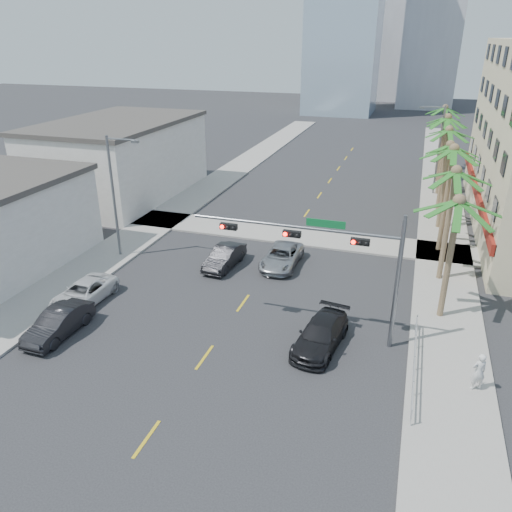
{
  "coord_description": "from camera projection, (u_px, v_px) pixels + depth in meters",
  "views": [
    {
      "loc": [
        9.16,
        -15.56,
        15.25
      ],
      "look_at": [
        0.97,
        9.62,
        3.5
      ],
      "focal_mm": 35.0,
      "sensor_mm": 36.0,
      "label": 1
    }
  ],
  "objects": [
    {
      "name": "ground",
      "position": [
        169.0,
        408.0,
        22.3
      ],
      "size": [
        260.0,
        260.0,
        0.0
      ],
      "primitive_type": "plane",
      "color": "#262628",
      "rests_on": "ground"
    },
    {
      "name": "sidewalk_right",
      "position": [
        444.0,
        263.0,
        36.27
      ],
      "size": [
        4.0,
        120.0,
        0.15
      ],
      "primitive_type": "cube",
      "color": "gray",
      "rests_on": "ground"
    },
    {
      "name": "sidewalk_left",
      "position": [
        150.0,
        227.0,
        43.05
      ],
      "size": [
        4.0,
        120.0,
        0.15
      ],
      "primitive_type": "cube",
      "color": "gray",
      "rests_on": "ground"
    },
    {
      "name": "sidewalk_cross",
      "position": [
        291.0,
        235.0,
        41.4
      ],
      "size": [
        80.0,
        4.0,
        0.15
      ],
      "primitive_type": "cube",
      "color": "gray",
      "rests_on": "ground"
    },
    {
      "name": "building_left_far",
      "position": [
        121.0,
        160.0,
        50.69
      ],
      "size": [
        11.0,
        18.0,
        7.2
      ],
      "primitive_type": "cube",
      "color": "beige",
      "rests_on": "ground"
    },
    {
      "name": "tower_far_center",
      "position": [
        385.0,
        10.0,
        123.29
      ],
      "size": [
        16.0,
        16.0,
        42.0
      ],
      "primitive_type": "cube",
      "color": "#ADADB2",
      "rests_on": "ground"
    },
    {
      "name": "traffic_signal_mast",
      "position": [
        335.0,
        252.0,
        25.53
      ],
      "size": [
        11.12,
        0.54,
        7.2
      ],
      "color": "slate",
      "rests_on": "ground"
    },
    {
      "name": "palm_tree_0",
      "position": [
        459.0,
        202.0,
        26.58
      ],
      "size": [
        4.8,
        4.8,
        7.8
      ],
      "color": "brown",
      "rests_on": "ground"
    },
    {
      "name": "palm_tree_1",
      "position": [
        456.0,
        173.0,
        30.96
      ],
      "size": [
        4.8,
        4.8,
        8.16
      ],
      "color": "brown",
      "rests_on": "ground"
    },
    {
      "name": "palm_tree_2",
      "position": [
        454.0,
        150.0,
        35.34
      ],
      "size": [
        4.8,
        4.8,
        8.52
      ],
      "color": "brown",
      "rests_on": "ground"
    },
    {
      "name": "palm_tree_3",
      "position": [
        450.0,
        146.0,
        40.14
      ],
      "size": [
        4.8,
        4.8,
        7.8
      ],
      "color": "brown",
      "rests_on": "ground"
    },
    {
      "name": "palm_tree_4",
      "position": [
        449.0,
        131.0,
        44.52
      ],
      "size": [
        4.8,
        4.8,
        8.16
      ],
      "color": "brown",
      "rests_on": "ground"
    },
    {
      "name": "palm_tree_5",
      "position": [
        448.0,
        118.0,
        48.9
      ],
      "size": [
        4.8,
        4.8,
        8.52
      ],
      "color": "brown",
      "rests_on": "ground"
    },
    {
      "name": "palm_tree_6",
      "position": [
        446.0,
        118.0,
        53.71
      ],
      "size": [
        4.8,
        4.8,
        7.8
      ],
      "color": "brown",
      "rests_on": "ground"
    },
    {
      "name": "palm_tree_7",
      "position": [
        445.0,
        108.0,
        58.09
      ],
      "size": [
        4.8,
        4.8,
        8.16
      ],
      "color": "brown",
      "rests_on": "ground"
    },
    {
      "name": "streetlight_left",
      "position": [
        115.0,
        191.0,
        35.53
      ],
      "size": [
        2.55,
        0.25,
        9.0
      ],
      "color": "slate",
      "rests_on": "ground"
    },
    {
      "name": "streetlight_right",
      "position": [
        438.0,
        146.0,
        50.18
      ],
      "size": [
        2.55,
        0.25,
        9.0
      ],
      "color": "slate",
      "rests_on": "ground"
    },
    {
      "name": "guardrail",
      "position": [
        415.0,
        361.0,
        24.34
      ],
      "size": [
        0.08,
        8.08,
        1.0
      ],
      "color": "silver",
      "rests_on": "ground"
    },
    {
      "name": "car_parked_mid",
      "position": [
        58.0,
        323.0,
        27.44
      ],
      "size": [
        1.69,
        4.58,
        1.5
      ],
      "primitive_type": "imported",
      "rotation": [
        0.0,
        0.0,
        -0.02
      ],
      "color": "black",
      "rests_on": "ground"
    },
    {
      "name": "car_parked_far",
      "position": [
        84.0,
        293.0,
        30.8
      ],
      "size": [
        2.42,
        4.94,
        1.35
      ],
      "primitive_type": "imported",
      "rotation": [
        0.0,
        0.0,
        -0.04
      ],
      "color": "silver",
      "rests_on": "ground"
    },
    {
      "name": "car_lane_left",
      "position": [
        225.0,
        257.0,
        35.62
      ],
      "size": [
        1.92,
        4.58,
        1.47
      ],
      "primitive_type": "imported",
      "rotation": [
        0.0,
        0.0,
        -0.08
      ],
      "color": "black",
      "rests_on": "ground"
    },
    {
      "name": "car_lane_center",
      "position": [
        282.0,
        257.0,
        35.76
      ],
      "size": [
        2.36,
        5.09,
        1.41
      ],
      "primitive_type": "imported",
      "rotation": [
        0.0,
        0.0,
        -0.0
      ],
      "color": "#A9A9AD",
      "rests_on": "ground"
    },
    {
      "name": "car_lane_right",
      "position": [
        321.0,
        335.0,
        26.38
      ],
      "size": [
        2.7,
        5.25,
        1.46
      ],
      "primitive_type": "imported",
      "rotation": [
        0.0,
        0.0,
        -0.14
      ],
      "color": "black",
      "rests_on": "ground"
    },
    {
      "name": "pedestrian",
      "position": [
        479.0,
        372.0,
        22.88
      ],
      "size": [
        0.83,
        0.71,
        1.92
      ],
      "primitive_type": "imported",
      "rotation": [
        0.0,
        0.0,
        3.58
      ],
      "color": "silver",
      "rests_on": "sidewalk_right"
    }
  ]
}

